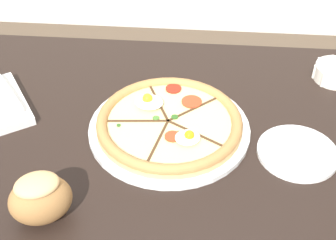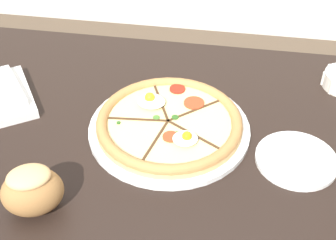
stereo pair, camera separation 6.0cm
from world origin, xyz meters
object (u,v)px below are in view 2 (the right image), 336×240
(dining_table, at_px, (170,167))
(bread_piece_near, at_px, (32,190))
(pizza, at_px, (168,124))
(side_saucer, at_px, (296,160))

(dining_table, height_order, bread_piece_near, bread_piece_near)
(pizza, relative_size, side_saucer, 2.11)
(pizza, distance_m, side_saucer, 0.27)
(dining_table, height_order, side_saucer, side_saucer)
(pizza, xyz_separation_m, side_saucer, (0.27, -0.05, -0.01))
(pizza, height_order, bread_piece_near, bread_piece_near)
(bread_piece_near, bearing_deg, side_saucer, 23.27)
(side_saucer, bearing_deg, pizza, 169.30)
(dining_table, bearing_deg, bread_piece_near, -127.23)
(dining_table, bearing_deg, pizza, -102.75)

